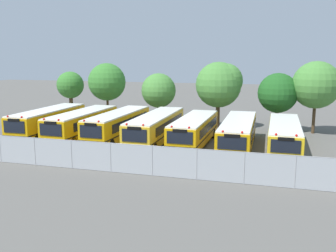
{
  "coord_description": "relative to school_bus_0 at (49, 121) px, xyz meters",
  "views": [
    {
      "loc": [
        10.28,
        -31.65,
        7.66
      ],
      "look_at": [
        1.19,
        0.0,
        1.6
      ],
      "focal_mm": 39.84,
      "sensor_mm": 36.0,
      "label": 1
    }
  ],
  "objects": [
    {
      "name": "tree_0",
      "position": [
        -3.52,
        10.34,
        2.79
      ],
      "size": [
        3.38,
        3.38,
        5.95
      ],
      "color": "#4C3823",
      "rests_on": "ground_plane"
    },
    {
      "name": "school_bus_5",
      "position": [
        18.5,
        0.05,
        -0.11
      ],
      "size": [
        2.7,
        11.52,
        2.57
      ],
      "rotation": [
        0.0,
        0.0,
        3.16
      ],
      "color": "#EAA80C",
      "rests_on": "ground_plane"
    },
    {
      "name": "school_bus_2",
      "position": [
        7.35,
        0.19,
        -0.02
      ],
      "size": [
        2.55,
        10.86,
        2.74
      ],
      "rotation": [
        0.0,
        0.0,
        3.13
      ],
      "color": "#EAA80C",
      "rests_on": "ground_plane"
    },
    {
      "name": "tree_5",
      "position": [
        25.1,
        8.57,
        3.45
      ],
      "size": [
        4.81,
        4.76,
        7.34
      ],
      "color": "#4C3823",
      "rests_on": "ground_plane"
    },
    {
      "name": "tree_3",
      "position": [
        15.62,
        9.02,
        3.41
      ],
      "size": [
        5.08,
        4.95,
        7.23
      ],
      "color": "#4C3823",
      "rests_on": "ground_plane"
    },
    {
      "name": "chainlink_fence",
      "position": [
        10.89,
        -9.23,
        -0.4
      ],
      "size": [
        29.67,
        0.07,
        2.05
      ],
      "color": "#9EA0A3",
      "rests_on": "ground_plane"
    },
    {
      "name": "school_bus_4",
      "position": [
        14.65,
        0.18,
        -0.1
      ],
      "size": [
        2.62,
        10.4,
        2.58
      ],
      "rotation": [
        0.0,
        0.0,
        3.13
      ],
      "color": "#EAA80C",
      "rests_on": "ground_plane"
    },
    {
      "name": "tree_4",
      "position": [
        21.69,
        8.49,
        2.56
      ],
      "size": [
        4.11,
        4.11,
        6.12
      ],
      "color": "#4C3823",
      "rests_on": "ground_plane"
    },
    {
      "name": "ground_plane",
      "position": [
        11.05,
        0.1,
        -1.46
      ],
      "size": [
        160.0,
        160.0,
        0.0
      ],
      "primitive_type": "plane",
      "color": "#595651"
    },
    {
      "name": "school_bus_3",
      "position": [
        11.08,
        0.19,
        -0.04
      ],
      "size": [
        2.62,
        11.46,
        2.69
      ],
      "rotation": [
        0.0,
        0.0,
        3.15
      ],
      "color": "yellow",
      "rests_on": "ground_plane"
    },
    {
      "name": "traffic_cone",
      "position": [
        12.05,
        -7.89,
        -1.2
      ],
      "size": [
        0.39,
        0.39,
        0.52
      ],
      "primitive_type": "cone",
      "color": "#EA5914",
      "rests_on": "ground_plane"
    },
    {
      "name": "tree_2",
      "position": [
        8.6,
        8.8,
        2.45
      ],
      "size": [
        3.91,
        3.91,
        5.93
      ],
      "color": "#4C3823",
      "rests_on": "ground_plane"
    },
    {
      "name": "school_bus_0",
      "position": [
        0.0,
        0.0,
        0.0
      ],
      "size": [
        2.75,
        10.64,
        2.78
      ],
      "rotation": [
        0.0,
        0.0,
        3.16
      ],
      "color": "#EAA80C",
      "rests_on": "ground_plane"
    },
    {
      "name": "tree_1",
      "position": [
        2.09,
        9.22,
        3.29
      ],
      "size": [
        4.46,
        4.46,
        7.03
      ],
      "color": "#4C3823",
      "rests_on": "ground_plane"
    },
    {
      "name": "school_bus_6",
      "position": [
        22.26,
        -0.01,
        -0.13
      ],
      "size": [
        2.56,
        11.08,
        2.52
      ],
      "rotation": [
        0.0,
        0.0,
        3.14
      ],
      "color": "yellow",
      "rests_on": "ground_plane"
    },
    {
      "name": "school_bus_1",
      "position": [
        3.75,
        -0.06,
        -0.03
      ],
      "size": [
        2.68,
        10.61,
        2.72
      ],
      "rotation": [
        0.0,
        0.0,
        3.13
      ],
      "color": "#EAA80C",
      "rests_on": "ground_plane"
    }
  ]
}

